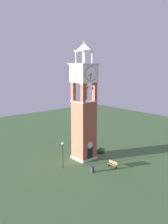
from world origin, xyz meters
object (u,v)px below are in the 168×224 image
at_px(clock_tower, 84,112).
at_px(trash_bin, 92,170).
at_px(park_bench, 113,164).
at_px(lamp_post, 63,150).

xyz_separation_m(clock_tower, trash_bin, (-2.69, -4.97, -7.36)).
distance_m(clock_tower, trash_bin, 9.28).
bearing_deg(park_bench, lamp_post, 141.75).
relative_size(park_bench, lamp_post, 0.40).
bearing_deg(clock_tower, park_bench, -81.85).
bearing_deg(trash_bin, clock_tower, 61.62).
height_order(park_bench, lamp_post, lamp_post).
xyz_separation_m(park_bench, lamp_post, (-5.83, 4.59, 2.28)).
xyz_separation_m(park_bench, trash_bin, (-3.50, 0.69, -0.08)).
distance_m(park_bench, lamp_post, 7.76).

